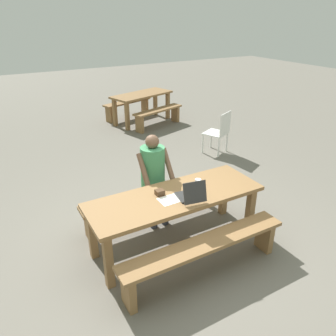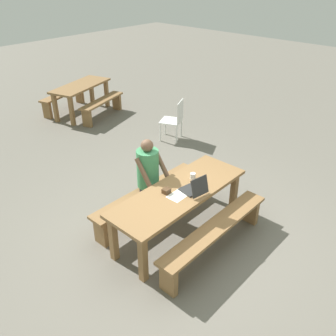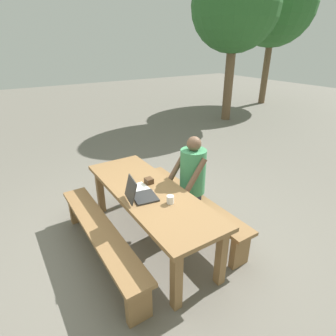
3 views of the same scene
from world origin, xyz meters
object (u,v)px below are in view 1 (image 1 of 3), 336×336
object	(u,v)px
picnic_table_front	(175,202)
person_seated	(154,173)
coffee_mug	(198,182)
picnic_table_mid	(142,99)
plastic_chair	(219,132)
laptop	(191,195)
small_pouch	(160,192)

from	to	relation	value
picnic_table_front	person_seated	size ratio (longest dim) A/B	1.68
picnic_table_front	person_seated	xyz separation A→B (m)	(0.02, 0.61, 0.13)
coffee_mug	picnic_table_mid	distance (m)	5.18
picnic_table_front	coffee_mug	world-z (taller)	coffee_mug
person_seated	plastic_chair	size ratio (longest dim) A/B	1.44
plastic_chair	picnic_table_mid	bearing A→B (deg)	-106.02
laptop	coffee_mug	world-z (taller)	laptop
laptop	coffee_mug	size ratio (longest dim) A/B	4.10
laptop	person_seated	bearing A→B (deg)	-74.28
picnic_table_mid	plastic_chair	bearing A→B (deg)	-97.46
person_seated	coffee_mug	bearing A→B (deg)	-57.37
picnic_table_front	person_seated	bearing A→B (deg)	88.25
laptop	plastic_chair	bearing A→B (deg)	-124.29
small_pouch	person_seated	distance (m)	0.55
picnic_table_front	picnic_table_mid	world-z (taller)	picnic_table_mid
coffee_mug	plastic_chair	size ratio (longest dim) A/B	0.10
picnic_table_front	plastic_chair	world-z (taller)	plastic_chair
coffee_mug	picnic_table_mid	xyz separation A→B (m)	(1.55, 4.94, -0.14)
laptop	coffee_mug	bearing A→B (deg)	-127.60
picnic_table_front	laptop	world-z (taller)	laptop
small_pouch	picnic_table_mid	bearing A→B (deg)	66.98
person_seated	picnic_table_mid	world-z (taller)	person_seated
coffee_mug	plastic_chair	world-z (taller)	plastic_chair
small_pouch	plastic_chair	world-z (taller)	plastic_chair
person_seated	picnic_table_mid	bearing A→B (deg)	66.60
picnic_table_front	laptop	bearing A→B (deg)	-59.21
coffee_mug	picnic_table_front	bearing A→B (deg)	-170.25
laptop	coffee_mug	xyz separation A→B (m)	(0.26, 0.25, -0.02)
laptop	small_pouch	bearing A→B (deg)	-35.94
small_pouch	plastic_chair	size ratio (longest dim) A/B	0.11
laptop	picnic_table_front	bearing A→B (deg)	-49.91
laptop	small_pouch	xyz separation A→B (m)	(-0.28, 0.28, -0.03)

